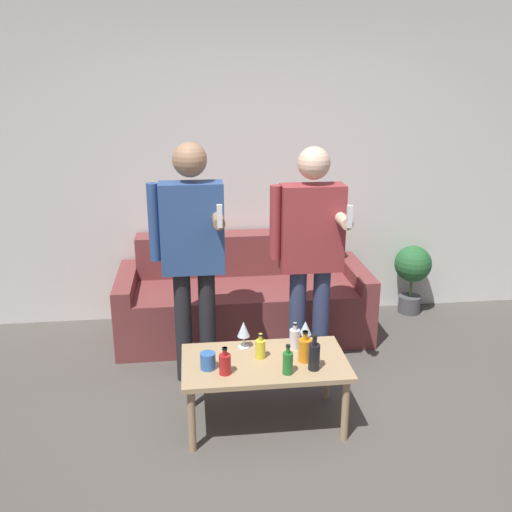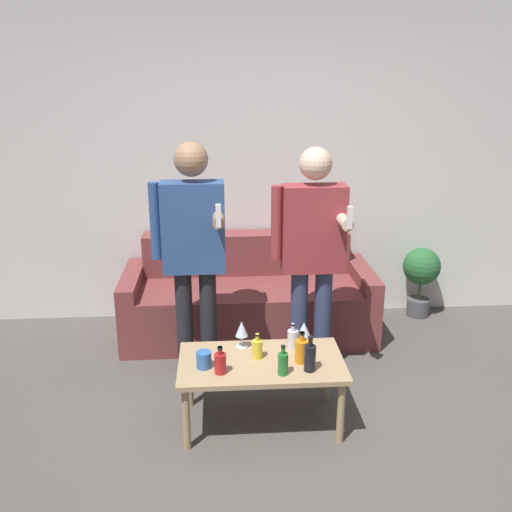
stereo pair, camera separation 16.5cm
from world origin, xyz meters
TOP-DOWN VIEW (x-y plane):
  - ground_plane at (0.00, 0.00)m, footprint 16.00×16.00m
  - wall_back at (0.00, 2.29)m, footprint 8.00×0.06m
  - couch at (-0.14, 1.87)m, footprint 2.01×0.81m
  - coffee_table at (-0.14, 0.57)m, footprint 0.99×0.55m
  - bottle_orange at (-0.38, 0.44)m, footprint 0.07×0.07m
  - bottle_green at (-0.03, 0.40)m, footprint 0.06×0.06m
  - bottle_dark at (-0.16, 0.60)m, footprint 0.06×0.06m
  - bottle_yellow at (0.07, 0.71)m, footprint 0.07×0.07m
  - bottle_red at (0.13, 0.43)m, footprint 0.07×0.07m
  - bottle_clear at (0.10, 0.53)m, footprint 0.08×0.08m
  - wine_glass_near at (-0.25, 0.75)m, footprint 0.08×0.08m
  - wine_glass_far at (0.15, 0.75)m, footprint 0.08×0.08m
  - cup_on_table at (-0.48, 0.51)m, footprint 0.09×0.09m
  - person_standing_left at (-0.55, 1.15)m, footprint 0.49×0.43m
  - person_standing_right at (0.25, 1.16)m, footprint 0.50×0.42m
  - potted_plant at (1.39, 2.09)m, footprint 0.32×0.32m

SIDE VIEW (x-z plane):
  - ground_plane at x=0.00m, z-range 0.00..0.00m
  - couch at x=-0.14m, z-range -0.10..0.68m
  - coffee_table at x=-0.14m, z-range 0.17..0.59m
  - potted_plant at x=1.39m, z-range 0.09..0.71m
  - cup_on_table at x=-0.48m, z-range 0.43..0.53m
  - bottle_dark at x=-0.16m, z-range 0.41..0.57m
  - bottle_orange at x=-0.38m, z-range 0.41..0.58m
  - bottle_yellow at x=0.07m, z-range 0.41..0.58m
  - bottle_green at x=-0.03m, z-range 0.41..0.59m
  - bottle_clear at x=0.10m, z-range 0.41..0.60m
  - bottle_red at x=0.13m, z-range 0.41..0.62m
  - wine_glass_far at x=0.15m, z-range 0.46..0.62m
  - wine_glass_near at x=-0.25m, z-range 0.46..0.64m
  - person_standing_right at x=0.25m, z-range 0.14..1.76m
  - person_standing_left at x=-0.55m, z-range 0.15..1.81m
  - wall_back at x=0.00m, z-range 0.00..2.70m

